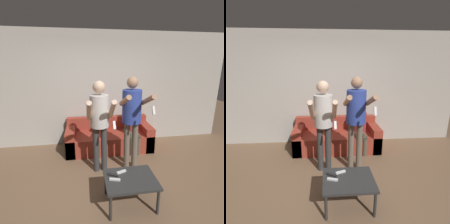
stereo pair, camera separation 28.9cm
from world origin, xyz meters
The scene contains 10 objects.
ground_plane centered at (0.00, 0.00, 0.00)m, with size 14.00×14.00×0.00m, color brown.
wall_back centered at (0.00, 2.01, 1.35)m, with size 6.40×0.06×2.70m.
couch centered at (0.14, 1.58, 0.25)m, with size 1.94×0.80×0.71m.
person_standing_left centered at (-0.15, 0.69, 1.05)m, with size 0.45×0.68×1.68m.
person_standing_right centered at (0.43, 0.69, 1.11)m, with size 0.46×0.73×1.74m.
person_seated centered at (0.66, 1.43, 0.61)m, with size 0.31×0.53×1.13m.
coffee_table centered at (0.19, -0.19, 0.37)m, with size 0.71×0.57×0.42m.
remote_near centered at (-0.03, -0.20, 0.43)m, with size 0.15×0.08×0.02m.
remote_mid centered at (-0.04, -0.09, 0.43)m, with size 0.15×0.10×0.02m.
remote_far centered at (0.09, -0.04, 0.43)m, with size 0.15×0.09×0.02m.
Camera 1 is at (-0.39, -2.21, 1.95)m, focal length 28.00 mm.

